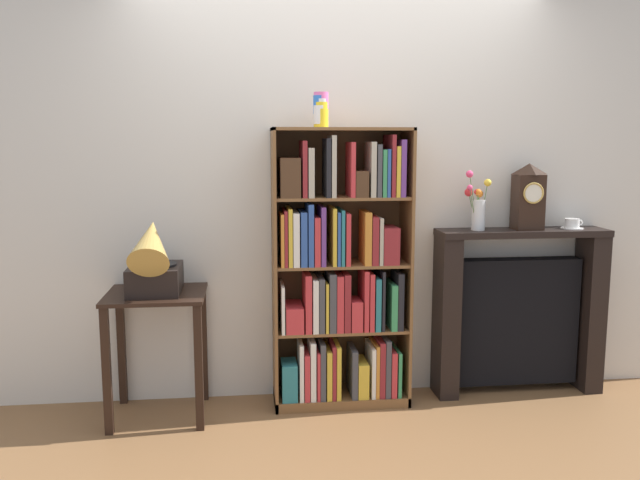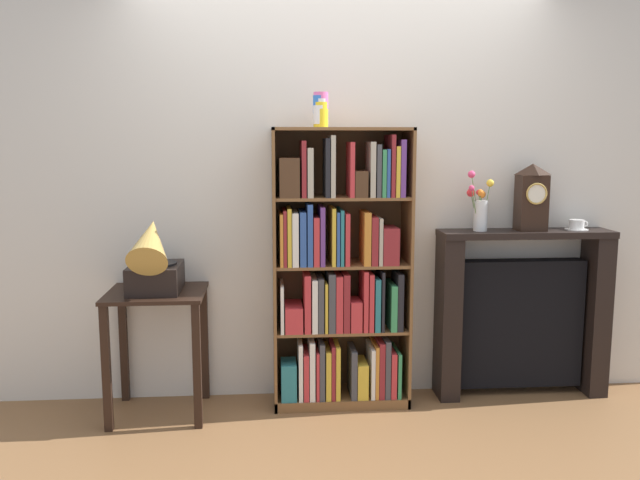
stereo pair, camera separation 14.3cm
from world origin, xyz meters
TOP-DOWN VIEW (x-y plane):
  - ground_plane at (0.00, 0.00)m, footprint 7.55×6.40m
  - wall_back at (0.03, 0.32)m, footprint 4.55×0.08m
  - bookshelf at (-0.01, 0.11)m, footprint 0.81×0.32m
  - cup_stack at (-0.13, 0.09)m, footprint 0.09×0.09m
  - side_table_left at (-1.08, 0.03)m, footprint 0.56×0.51m
  - gramophone at (-1.08, -0.03)m, footprint 0.29×0.49m
  - fireplace_mantel at (1.14, 0.18)m, footprint 1.06×0.25m
  - mantel_clock at (1.17, 0.15)m, footprint 0.17×0.15m
  - flower_vase at (0.85, 0.16)m, footprint 0.17×0.11m
  - teacup_with_saucer at (1.46, 0.16)m, footprint 0.14×0.14m

SIDE VIEW (x-z plane):
  - ground_plane at x=0.00m, z-range -0.02..0.00m
  - fireplace_mantel at x=1.14m, z-range -0.01..1.04m
  - side_table_left at x=-1.08m, z-range 0.18..0.92m
  - bookshelf at x=-0.01m, z-range -0.07..1.60m
  - gramophone at x=-1.08m, z-range 0.68..1.18m
  - teacup_with_saucer at x=1.46m, z-range 1.05..1.11m
  - flower_vase at x=0.85m, z-range 1.01..1.37m
  - mantel_clock at x=1.17m, z-range 1.05..1.46m
  - wall_back at x=0.03m, z-range 0.00..2.60m
  - cup_stack at x=-0.13m, z-range 1.67..1.87m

